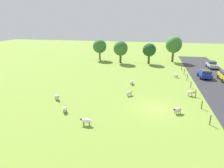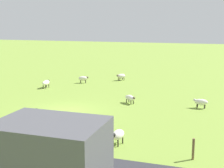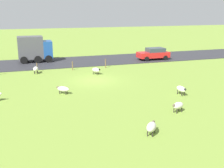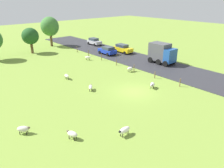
# 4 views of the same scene
# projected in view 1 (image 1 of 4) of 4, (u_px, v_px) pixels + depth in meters

# --- Properties ---
(ground_plane) EXTENTS (160.00, 160.00, 0.00)m
(ground_plane) POSITION_uv_depth(u_px,v_px,m) (155.00, 109.00, 24.72)
(ground_plane) COLOR olive
(sheep_0) EXTENTS (0.59, 1.14, 0.71)m
(sheep_0) POSITION_uv_depth(u_px,v_px,m) (132.00, 82.00, 34.01)
(sheep_0) COLOR silver
(sheep_0) RESTS_ON ground_plane
(sheep_1) EXTENTS (1.13, 1.06, 0.74)m
(sheep_1) POSITION_uv_depth(u_px,v_px,m) (57.00, 97.00, 27.39)
(sheep_1) COLOR beige
(sheep_1) RESTS_ON ground_plane
(sheep_2) EXTENTS (1.05, 1.01, 0.74)m
(sheep_2) POSITION_uv_depth(u_px,v_px,m) (176.00, 75.00, 38.11)
(sheep_2) COLOR silver
(sheep_2) RESTS_ON ground_plane
(sheep_3) EXTENTS (1.29, 0.52, 0.76)m
(sheep_3) POSITION_uv_depth(u_px,v_px,m) (86.00, 121.00, 20.71)
(sheep_3) COLOR white
(sheep_3) RESTS_ON ground_plane
(sheep_4) EXTENTS (0.78, 1.11, 0.74)m
(sheep_4) POSITION_uv_depth(u_px,v_px,m) (65.00, 108.00, 23.70)
(sheep_4) COLOR silver
(sheep_4) RESTS_ON ground_plane
(sheep_5) EXTENTS (1.11, 0.71, 0.82)m
(sheep_5) POSITION_uv_depth(u_px,v_px,m) (190.00, 93.00, 28.74)
(sheep_5) COLOR silver
(sheep_5) RESTS_ON ground_plane
(sheep_6) EXTENTS (1.04, 1.14, 0.67)m
(sheep_6) POSITION_uv_depth(u_px,v_px,m) (129.00, 93.00, 28.90)
(sheep_6) COLOR silver
(sheep_6) RESTS_ON ground_plane
(sheep_7) EXTENTS (1.16, 1.01, 0.75)m
(sheep_7) POSITION_uv_depth(u_px,v_px,m) (178.00, 110.00, 23.33)
(sheep_7) COLOR beige
(sheep_7) RESTS_ON ground_plane
(tree_0) EXTENTS (3.62, 3.62, 5.66)m
(tree_0) POSITION_uv_depth(u_px,v_px,m) (121.00, 49.00, 50.04)
(tree_0) COLOR brown
(tree_0) RESTS_ON ground_plane
(tree_1) EXTENTS (3.70, 3.70, 5.67)m
(tree_1) POSITION_uv_depth(u_px,v_px,m) (100.00, 46.00, 53.94)
(tree_1) COLOR brown
(tree_1) RESTS_ON ground_plane
(tree_2) EXTENTS (3.33, 3.33, 5.16)m
(tree_2) POSITION_uv_depth(u_px,v_px,m) (149.00, 50.00, 49.28)
(tree_2) COLOR brown
(tree_2) RESTS_ON ground_plane
(tree_4) EXTENTS (4.08, 4.08, 6.72)m
(tree_4) POSITION_uv_depth(u_px,v_px,m) (174.00, 45.00, 51.12)
(tree_4) COLOR brown
(tree_4) RESTS_ON ground_plane
(fence_post_0) EXTENTS (0.12, 0.12, 1.12)m
(fence_post_0) POSITION_uv_depth(u_px,v_px,m) (210.00, 120.00, 20.80)
(fence_post_0) COLOR brown
(fence_post_0) RESTS_ON ground_plane
(fence_post_1) EXTENTS (0.12, 0.12, 1.04)m
(fence_post_1) POSITION_uv_depth(u_px,v_px,m) (202.00, 105.00, 24.63)
(fence_post_1) COLOR brown
(fence_post_1) RESTS_ON ground_plane
(fence_post_2) EXTENTS (0.12, 0.12, 1.07)m
(fence_post_2) POSITION_uv_depth(u_px,v_px,m) (196.00, 93.00, 28.45)
(fence_post_2) COLOR brown
(fence_post_2) RESTS_ON ground_plane
(fence_post_3) EXTENTS (0.12, 0.12, 1.04)m
(fence_post_3) POSITION_uv_depth(u_px,v_px,m) (191.00, 85.00, 32.27)
(fence_post_3) COLOR brown
(fence_post_3) RESTS_ON ground_plane
(fence_post_4) EXTENTS (0.12, 0.12, 1.27)m
(fence_post_4) POSITION_uv_depth(u_px,v_px,m) (187.00, 77.00, 36.06)
(fence_post_4) COLOR brown
(fence_post_4) RESTS_ON ground_plane
(fence_post_5) EXTENTS (0.12, 0.12, 1.20)m
(fence_post_5) POSITION_uv_depth(u_px,v_px,m) (184.00, 72.00, 39.89)
(fence_post_5) COLOR brown
(fence_post_5) RESTS_ON ground_plane
(fence_post_6) EXTENTS (0.12, 0.12, 1.23)m
(fence_post_6) POSITION_uv_depth(u_px,v_px,m) (182.00, 67.00, 43.71)
(fence_post_6) COLOR brown
(fence_post_6) RESTS_ON ground_plane
(car_1) EXTENTS (1.94, 3.84, 1.59)m
(car_1) POSITION_uv_depth(u_px,v_px,m) (212.00, 64.00, 45.42)
(car_1) COLOR #B7B7BC
(car_1) RESTS_ON road_strip
(car_2) EXTENTS (2.15, 3.82, 1.57)m
(car_2) POSITION_uv_depth(u_px,v_px,m) (205.00, 74.00, 37.60)
(car_2) COLOR #1933B2
(car_2) RESTS_ON road_strip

